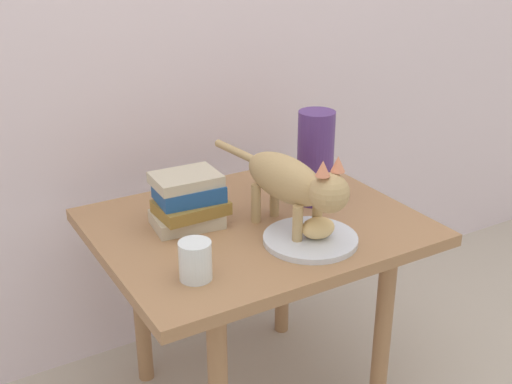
{
  "coord_description": "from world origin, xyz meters",
  "views": [
    {
      "loc": [
        -0.74,
        -1.26,
        1.26
      ],
      "look_at": [
        0.0,
        0.0,
        0.63
      ],
      "focal_mm": 45.83,
      "sensor_mm": 36.0,
      "label": 1
    }
  ],
  "objects_px": {
    "candle_jar": "(195,262)",
    "plate": "(310,239)",
    "side_table": "(256,248)",
    "book_stack": "(188,201)",
    "cat": "(293,182)",
    "green_vase": "(315,158)",
    "bread_roll": "(318,228)"
  },
  "relations": [
    {
      "from": "side_table",
      "to": "book_stack",
      "type": "bearing_deg",
      "value": 155.72
    },
    {
      "from": "cat",
      "to": "green_vase",
      "type": "height_order",
      "value": "green_vase"
    },
    {
      "from": "side_table",
      "to": "plate",
      "type": "xyz_separation_m",
      "value": [
        0.05,
        -0.16,
        0.08
      ]
    },
    {
      "from": "bread_roll",
      "to": "cat",
      "type": "distance_m",
      "value": 0.12
    },
    {
      "from": "side_table",
      "to": "cat",
      "type": "relative_size",
      "value": 1.63
    },
    {
      "from": "plate",
      "to": "green_vase",
      "type": "xyz_separation_m",
      "value": [
        0.14,
        0.19,
        0.12
      ]
    },
    {
      "from": "side_table",
      "to": "plate",
      "type": "bearing_deg",
      "value": -71.23
    },
    {
      "from": "plate",
      "to": "book_stack",
      "type": "distance_m",
      "value": 0.31
    },
    {
      "from": "book_stack",
      "to": "green_vase",
      "type": "xyz_separation_m",
      "value": [
        0.35,
        -0.04,
        0.06
      ]
    },
    {
      "from": "cat",
      "to": "book_stack",
      "type": "xyz_separation_m",
      "value": [
        -0.19,
        0.17,
        -0.07
      ]
    },
    {
      "from": "cat",
      "to": "candle_jar",
      "type": "relative_size",
      "value": 5.62
    },
    {
      "from": "cat",
      "to": "candle_jar",
      "type": "bearing_deg",
      "value": -165.97
    },
    {
      "from": "plate",
      "to": "bread_roll",
      "type": "distance_m",
      "value": 0.04
    },
    {
      "from": "cat",
      "to": "green_vase",
      "type": "bearing_deg",
      "value": 39.57
    },
    {
      "from": "bread_roll",
      "to": "cat",
      "type": "height_order",
      "value": "cat"
    },
    {
      "from": "side_table",
      "to": "bread_roll",
      "type": "distance_m",
      "value": 0.22
    },
    {
      "from": "side_table",
      "to": "plate",
      "type": "relative_size",
      "value": 3.5
    },
    {
      "from": "green_vase",
      "to": "candle_jar",
      "type": "bearing_deg",
      "value": -155.72
    },
    {
      "from": "book_stack",
      "to": "plate",
      "type": "bearing_deg",
      "value": -47.9
    },
    {
      "from": "candle_jar",
      "to": "plate",
      "type": "bearing_deg",
      "value": 2.52
    },
    {
      "from": "bread_roll",
      "to": "candle_jar",
      "type": "xyz_separation_m",
      "value": [
        -0.31,
        -0.0,
        -0.0
      ]
    },
    {
      "from": "bread_roll",
      "to": "candle_jar",
      "type": "distance_m",
      "value": 0.31
    },
    {
      "from": "plate",
      "to": "book_stack",
      "type": "xyz_separation_m",
      "value": [
        -0.21,
        0.23,
        0.06
      ]
    },
    {
      "from": "side_table",
      "to": "candle_jar",
      "type": "xyz_separation_m",
      "value": [
        -0.25,
        -0.17,
        0.11
      ]
    },
    {
      "from": "candle_jar",
      "to": "bread_roll",
      "type": "bearing_deg",
      "value": 0.08
    },
    {
      "from": "cat",
      "to": "bread_roll",
      "type": "bearing_deg",
      "value": -71.1
    },
    {
      "from": "side_table",
      "to": "green_vase",
      "type": "distance_m",
      "value": 0.28
    },
    {
      "from": "green_vase",
      "to": "candle_jar",
      "type": "height_order",
      "value": "green_vase"
    },
    {
      "from": "green_vase",
      "to": "candle_jar",
      "type": "xyz_separation_m",
      "value": [
        -0.44,
        -0.2,
        -0.09
      ]
    },
    {
      "from": "cat",
      "to": "candle_jar",
      "type": "height_order",
      "value": "cat"
    },
    {
      "from": "side_table",
      "to": "green_vase",
      "type": "height_order",
      "value": "green_vase"
    },
    {
      "from": "green_vase",
      "to": "candle_jar",
      "type": "distance_m",
      "value": 0.49
    }
  ]
}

